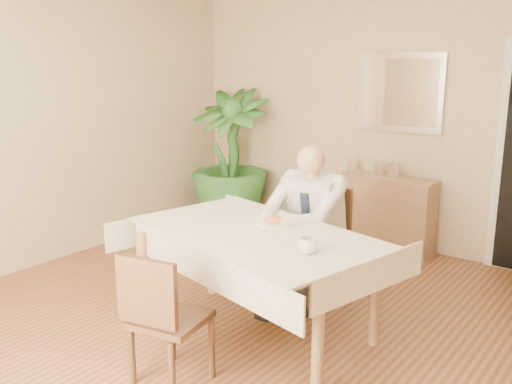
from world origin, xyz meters
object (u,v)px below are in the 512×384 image
Objects in this scene: sideboard at (387,214)px; potted_palm at (230,158)px; dining_table at (255,244)px; chair_far at (321,235)px; chair_near at (161,314)px; coffee_mug at (308,246)px; seated_man at (302,220)px.

sideboard is 0.60× the size of potted_palm.
dining_table is at bearing -47.02° from potted_palm.
chair_far is 1.08× the size of chair_near.
chair_near is (-0.05, -0.83, -0.21)m from dining_table.
chair_near reaches higher than dining_table.
potted_palm is (-1.78, 2.80, 0.31)m from chair_near.
sideboard is at bearing 8.02° from potted_palm.
dining_table is at bearing 163.64° from coffee_mug.
seated_man reaches higher than chair_far.
seated_man is at bearing 124.33° from coffee_mug.
coffee_mug reaches higher than sideboard.
dining_table is 1.56× the size of seated_man.
dining_table is at bearing -90.00° from seated_man.
dining_table reaches higher than sideboard.
seated_man reaches higher than chair_near.
coffee_mug is 2.47m from sideboard.
chair_near is 1.44m from seated_man.
chair_near is 0.89× the size of sideboard.
chair_far reaches higher than coffee_mug.
seated_man is 10.49× the size of coffee_mug.
potted_palm is (-1.84, 1.09, 0.27)m from chair_far.
chair_far is 1.35m from sideboard.
chair_far is at bearing 116.21° from coffee_mug.
coffee_mug is at bearing -58.20° from chair_far.
seated_man is at bearing -84.41° from chair_far.
dining_table is 0.54m from coffee_mug.
potted_palm is at bearing -170.07° from sideboard.
dining_table is 2.18× the size of chair_far.
chair_near is 6.93× the size of coffee_mug.
coffee_mug is (0.51, -0.15, 0.13)m from dining_table.
sideboard is at bearing 104.06° from dining_table.
chair_far reaches higher than sideboard.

